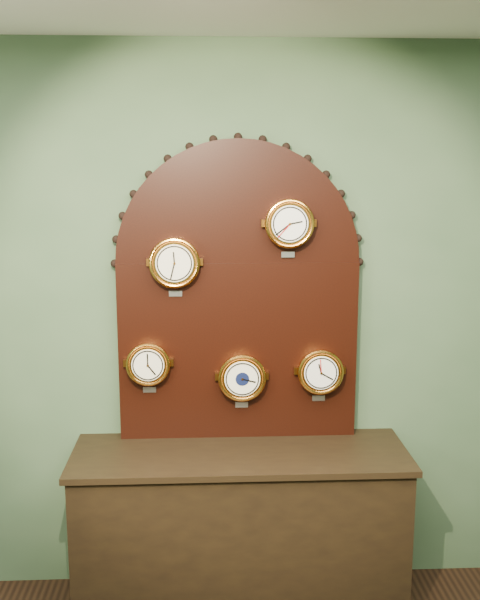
{
  "coord_description": "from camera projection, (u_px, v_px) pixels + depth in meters",
  "views": [
    {
      "loc": [
        -0.16,
        -0.96,
        2.2
      ],
      "look_at": [
        0.0,
        2.25,
        1.58
      ],
      "focal_mm": 41.78,
      "sensor_mm": 36.0,
      "label": 1
    }
  ],
  "objects": [
    {
      "name": "roman_clock",
      "position": [
        175.0,
        263.0,
        3.36
      ],
      "size": [
        0.25,
        0.08,
        0.3
      ],
      "color": "orange",
      "rests_on": "display_board"
    },
    {
      "name": "hygrometer",
      "position": [
        148.0,
        364.0,
        3.45
      ],
      "size": [
        0.22,
        0.08,
        0.27
      ],
      "color": "orange",
      "rests_on": "display_board"
    },
    {
      "name": "tide_clock",
      "position": [
        320.0,
        371.0,
        3.5
      ],
      "size": [
        0.23,
        0.08,
        0.28
      ],
      "color": "orange",
      "rests_on": "display_board"
    },
    {
      "name": "arabic_clock",
      "position": [
        289.0,
        223.0,
        3.35
      ],
      "size": [
        0.24,
        0.08,
        0.29
      ],
      "color": "orange",
      "rests_on": "display_board"
    },
    {
      "name": "display_board",
      "position": [
        238.0,
        283.0,
        3.46
      ],
      "size": [
        1.26,
        0.06,
        1.53
      ],
      "color": "black",
      "rests_on": "shop_counter"
    },
    {
      "name": "shop_counter",
      "position": [
        240.0,
        533.0,
        3.48
      ],
      "size": [
        1.6,
        0.5,
        0.8
      ],
      "primitive_type": "cube",
      "color": "black",
      "rests_on": "ground_plane"
    },
    {
      "name": "wall_back",
      "position": [
        238.0,
        325.0,
        3.56
      ],
      "size": [
        4.0,
        0.0,
        4.0
      ],
      "primitive_type": "plane",
      "rotation": [
        1.57,
        0.0,
        0.0
      ],
      "color": "#415C3F",
      "rests_on": "ground"
    },
    {
      "name": "barometer",
      "position": [
        242.0,
        377.0,
        3.49
      ],
      "size": [
        0.24,
        0.08,
        0.29
      ],
      "color": "orange",
      "rests_on": "display_board"
    }
  ]
}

